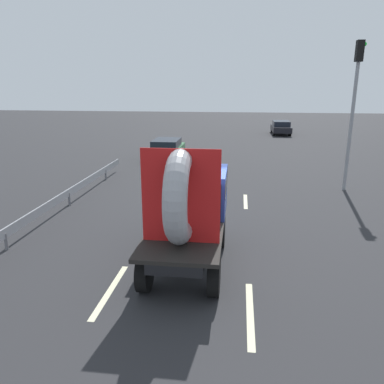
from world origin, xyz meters
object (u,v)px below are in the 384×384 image
Objects in this scene: oncoming_car at (281,127)px; distant_sedan at (167,149)px; traffic_light at (354,97)px; flatbed_truck at (189,202)px.

distant_sedan is at bearing -121.18° from oncoming_car.
traffic_light is 21.30m from oncoming_car.
flatbed_truck is 10.85m from traffic_light.
distant_sedan is 0.64× the size of traffic_light.
oncoming_car is (5.52, 29.28, -1.00)m from flatbed_truck.
flatbed_truck is 1.13× the size of oncoming_car.
traffic_light is at bearing 52.13° from flatbed_truck.
flatbed_truck is 1.09× the size of distant_sedan.
flatbed_truck is 0.69× the size of traffic_light.
distant_sedan is 12.20m from traffic_light.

